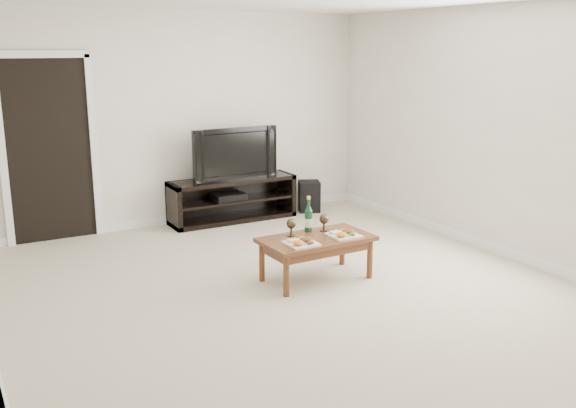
# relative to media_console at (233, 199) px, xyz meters

# --- Properties ---
(floor) EXTENTS (5.50, 5.50, 0.00)m
(floor) POSITION_rel_media_console_xyz_m (-0.58, -2.50, -0.28)
(floor) COLOR #BFB49A
(floor) RESTS_ON ground
(back_wall) EXTENTS (5.00, 0.04, 2.60)m
(back_wall) POSITION_rel_media_console_xyz_m (-0.58, 0.27, 1.02)
(back_wall) COLOR beige
(back_wall) RESTS_ON ground
(doorway) EXTENTS (0.90, 0.02, 2.05)m
(doorway) POSITION_rel_media_console_xyz_m (-2.13, 0.24, 0.75)
(doorway) COLOR black
(doorway) RESTS_ON ground
(media_console) EXTENTS (1.63, 0.45, 0.55)m
(media_console) POSITION_rel_media_console_xyz_m (0.00, 0.00, 0.00)
(media_console) COLOR black
(media_console) RESTS_ON ground
(television) EXTENTS (1.14, 0.19, 0.65)m
(television) POSITION_rel_media_console_xyz_m (-0.00, 0.00, 0.60)
(television) COLOR black
(television) RESTS_ON media_console
(av_receiver) EXTENTS (0.40, 0.31, 0.08)m
(av_receiver) POSITION_rel_media_console_xyz_m (-0.06, -0.01, 0.05)
(av_receiver) COLOR black
(av_receiver) RESTS_ON media_console
(subwoofer) EXTENTS (0.36, 0.36, 0.41)m
(subwoofer) POSITION_rel_media_console_xyz_m (1.10, -0.07, -0.07)
(subwoofer) COLOR black
(subwoofer) RESTS_ON ground
(coffee_table) EXTENTS (1.07, 0.60, 0.42)m
(coffee_table) POSITION_rel_media_console_xyz_m (-0.20, -2.35, -0.07)
(coffee_table) COLOR brown
(coffee_table) RESTS_ON ground
(plate_left) EXTENTS (0.27, 0.27, 0.07)m
(plate_left) POSITION_rel_media_console_xyz_m (-0.44, -2.48, 0.18)
(plate_left) COLOR white
(plate_left) RESTS_ON coffee_table
(plate_right) EXTENTS (0.27, 0.27, 0.07)m
(plate_right) POSITION_rel_media_console_xyz_m (0.04, -2.46, 0.18)
(plate_right) COLOR white
(plate_right) RESTS_ON coffee_table
(wine_bottle) EXTENTS (0.07, 0.07, 0.35)m
(wine_bottle) POSITION_rel_media_console_xyz_m (-0.17, -2.14, 0.32)
(wine_bottle) COLOR #103C20
(wine_bottle) RESTS_ON coffee_table
(goblet_left) EXTENTS (0.09, 0.09, 0.17)m
(goblet_left) POSITION_rel_media_console_xyz_m (-0.39, -2.20, 0.23)
(goblet_left) COLOR #352B1D
(goblet_left) RESTS_ON coffee_table
(goblet_right) EXTENTS (0.09, 0.09, 0.17)m
(goblet_right) POSITION_rel_media_console_xyz_m (-0.03, -2.21, 0.23)
(goblet_right) COLOR #352B1D
(goblet_right) RESTS_ON coffee_table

